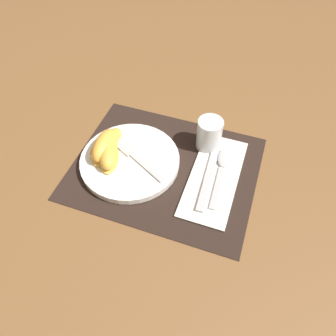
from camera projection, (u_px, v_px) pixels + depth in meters
The scene contains 11 objects.
ground_plane at pixel (165, 168), 0.78m from camera, with size 3.00×3.00×0.00m, color brown.
placemat at pixel (165, 168), 0.78m from camera, with size 0.43×0.34×0.00m.
plate at pixel (130, 161), 0.78m from camera, with size 0.24×0.24×0.02m.
juice_glass at pixel (209, 136), 0.80m from camera, with size 0.06×0.06×0.08m.
napkin at pixel (214, 177), 0.76m from camera, with size 0.11×0.26×0.00m.
knife at pixel (209, 177), 0.76m from camera, with size 0.03×0.21×0.01m.
spoon at pixel (223, 165), 0.78m from camera, with size 0.04×0.18×0.01m.
fork at pixel (134, 156), 0.78m from camera, with size 0.17×0.10×0.00m.
citrus_wedge_0 at pixel (107, 142), 0.79m from camera, with size 0.07×0.12×0.03m.
citrus_wedge_1 at pixel (105, 146), 0.78m from camera, with size 0.06×0.11×0.05m.
citrus_wedge_2 at pixel (109, 155), 0.76m from camera, with size 0.08×0.11×0.04m.
Camera 1 is at (0.17, -0.46, 0.62)m, focal length 35.00 mm.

